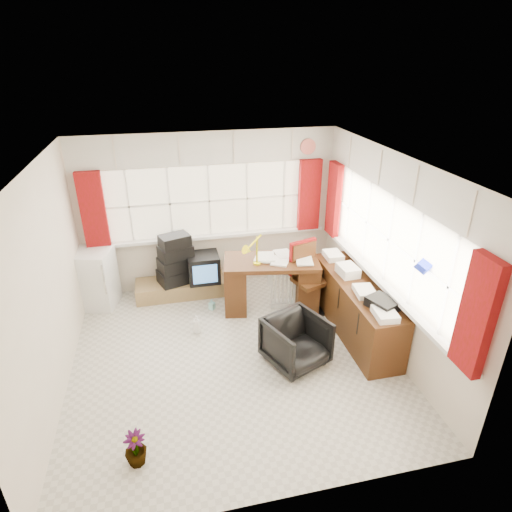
% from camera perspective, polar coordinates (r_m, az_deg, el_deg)
% --- Properties ---
extents(ground, '(4.00, 4.00, 0.00)m').
position_cam_1_polar(ground, '(5.66, -3.00, -13.23)').
color(ground, beige).
rests_on(ground, ground).
extents(room_walls, '(4.00, 4.00, 4.00)m').
position_cam_1_polar(room_walls, '(4.85, -3.40, 0.66)').
color(room_walls, beige).
rests_on(room_walls, ground).
extents(window_back, '(3.70, 0.12, 3.60)m').
position_cam_1_polar(window_back, '(6.84, -6.01, 3.21)').
color(window_back, beige).
rests_on(window_back, room_walls).
extents(window_right, '(0.12, 3.70, 3.60)m').
position_cam_1_polar(window_right, '(5.71, 16.38, -2.58)').
color(window_right, beige).
rests_on(window_right, room_walls).
extents(curtains, '(3.83, 3.83, 1.15)m').
position_cam_1_polar(curtains, '(5.90, 4.01, 4.84)').
color(curtains, maroon).
rests_on(curtains, room_walls).
extents(overhead_cabinets, '(3.98, 3.98, 0.48)m').
position_cam_1_polar(overhead_cabinets, '(5.73, 4.64, 12.52)').
color(overhead_cabinets, beige).
rests_on(overhead_cabinets, room_walls).
extents(desk, '(1.48, 0.92, 0.83)m').
position_cam_1_polar(desk, '(6.39, 2.02, -3.38)').
color(desk, '#4F2512').
rests_on(desk, ground).
extents(desk_lamp, '(0.19, 0.18, 0.46)m').
position_cam_1_polar(desk_lamp, '(5.98, 0.13, 1.67)').
color(desk_lamp, yellow).
rests_on(desk_lamp, desk).
extents(task_chair, '(0.57, 0.59, 1.08)m').
position_cam_1_polar(task_chair, '(6.34, 6.65, -2.46)').
color(task_chair, black).
rests_on(task_chair, ground).
extents(office_chair, '(0.89, 0.90, 0.63)m').
position_cam_1_polar(office_chair, '(5.40, 5.37, -11.29)').
color(office_chair, black).
rests_on(office_chair, ground).
extents(radiator, '(0.40, 0.22, 0.57)m').
position_cam_1_polar(radiator, '(6.53, 3.62, -4.85)').
color(radiator, white).
rests_on(radiator, ground).
extents(credenza, '(0.50, 2.00, 0.85)m').
position_cam_1_polar(credenza, '(6.04, 13.04, -6.57)').
color(credenza, '#4F2512').
rests_on(credenza, ground).
extents(file_tray, '(0.39, 0.43, 0.12)m').
position_cam_1_polar(file_tray, '(5.39, 16.52, -6.10)').
color(file_tray, black).
rests_on(file_tray, credenza).
extents(tv_bench, '(1.40, 0.50, 0.25)m').
position_cam_1_polar(tv_bench, '(6.97, -9.97, -4.14)').
color(tv_bench, '#9B7B4D').
rests_on(tv_bench, ground).
extents(crt_tv, '(0.49, 0.46, 0.44)m').
position_cam_1_polar(crt_tv, '(6.77, -7.01, -1.55)').
color(crt_tv, black).
rests_on(crt_tv, tv_bench).
extents(hifi_stack, '(0.67, 0.54, 0.79)m').
position_cam_1_polar(hifi_stack, '(6.73, -10.56, -0.64)').
color(hifi_stack, black).
rests_on(hifi_stack, tv_bench).
extents(mini_fridge, '(0.65, 0.65, 0.90)m').
position_cam_1_polar(mini_fridge, '(6.88, -20.59, -2.85)').
color(mini_fridge, white).
rests_on(mini_fridge, ground).
extents(spray_bottle_a, '(0.14, 0.14, 0.27)m').
position_cam_1_polar(spray_bottle_a, '(6.04, -7.91, -8.99)').
color(spray_bottle_a, white).
rests_on(spray_bottle_a, ground).
extents(spray_bottle_b, '(0.11, 0.11, 0.17)m').
position_cam_1_polar(spray_bottle_b, '(6.54, -5.91, -6.42)').
color(spray_bottle_b, '#92D9D3').
rests_on(spray_bottle_b, ground).
extents(flower_vase, '(0.27, 0.27, 0.38)m').
position_cam_1_polar(flower_vase, '(4.54, -15.78, -23.46)').
color(flower_vase, black).
rests_on(flower_vase, ground).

